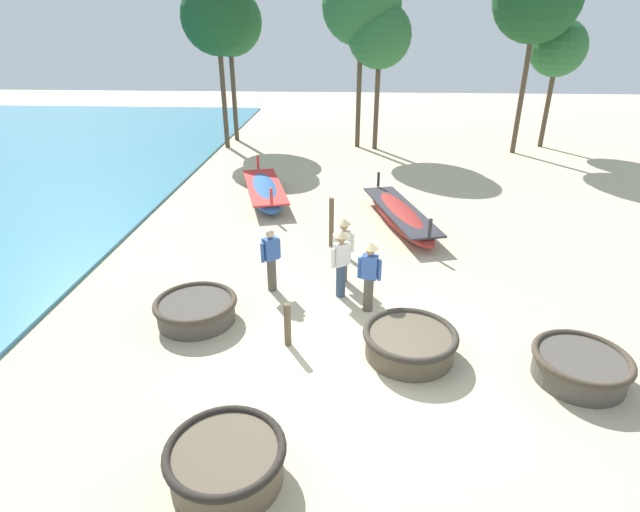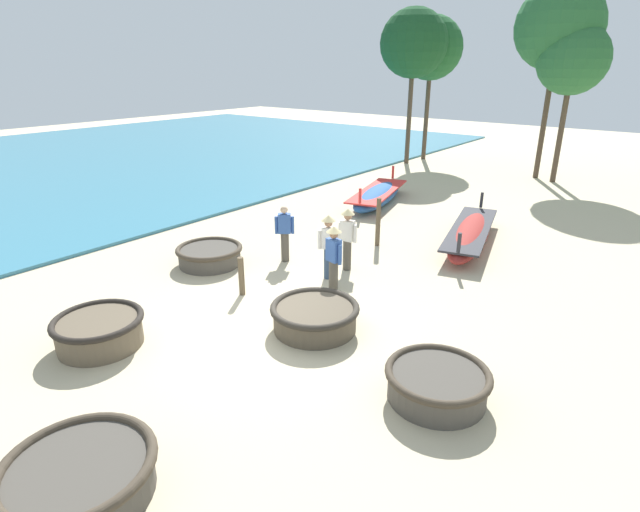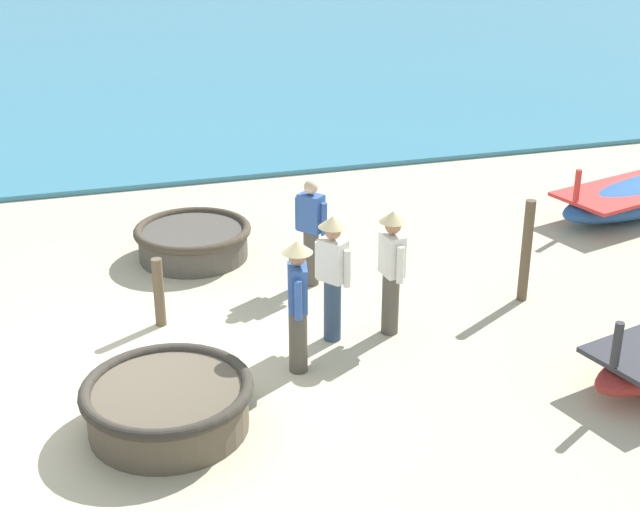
% 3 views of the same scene
% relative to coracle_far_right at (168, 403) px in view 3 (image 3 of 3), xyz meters
% --- Properties ---
extents(ground_plane, '(80.00, 80.00, 0.00)m').
position_rel_coracle_far_right_xyz_m(ground_plane, '(-0.84, -0.36, -0.30)').
color(ground_plane, '#C6B793').
extents(sea, '(28.00, 52.00, 0.10)m').
position_rel_coracle_far_right_xyz_m(sea, '(-21.89, 3.64, -0.25)').
color(sea, teal).
rests_on(sea, ground).
extents(coracle_far_right, '(1.83, 1.83, 0.55)m').
position_rel_coracle_far_right_xyz_m(coracle_far_right, '(0.00, 0.00, 0.00)').
color(coracle_far_right, brown).
rests_on(coracle_far_right, ground).
extents(coracle_upturned, '(1.79, 1.79, 0.52)m').
position_rel_coracle_far_right_xyz_m(coracle_upturned, '(-4.47, 0.99, -0.02)').
color(coracle_upturned, '#4C473F').
rests_on(coracle_upturned, ground).
extents(fisherman_standing_right, '(0.43, 0.39, 1.57)m').
position_rel_coracle_far_right_xyz_m(fisherman_standing_right, '(-3.03, 2.45, 0.53)').
color(fisherman_standing_right, '#4C473D').
rests_on(fisherman_standing_right, ground).
extents(fisherman_hauling, '(0.52, 0.36, 1.67)m').
position_rel_coracle_far_right_xyz_m(fisherman_hauling, '(-0.75, 1.63, 0.65)').
color(fisherman_hauling, '#4C473D').
rests_on(fisherman_hauling, ground).
extents(fisherman_standing_left, '(0.45, 0.38, 1.67)m').
position_rel_coracle_far_right_xyz_m(fisherman_standing_left, '(-1.38, 2.25, 0.65)').
color(fisherman_standing_left, '#2D425B').
rests_on(fisherman_standing_left, ground).
extents(fisherman_crouching, '(0.53, 0.36, 1.67)m').
position_rel_coracle_far_right_xyz_m(fisherman_crouching, '(-1.34, 3.01, 0.65)').
color(fisherman_crouching, '#4C473D').
rests_on(fisherman_crouching, ground).
extents(mooring_post_shoreline, '(0.14, 0.14, 0.94)m').
position_rel_coracle_far_right_xyz_m(mooring_post_shoreline, '(-2.39, 0.22, 0.17)').
color(mooring_post_shoreline, brown).
rests_on(mooring_post_shoreline, ground).
extents(mooring_post_mid_beach, '(0.14, 0.14, 1.46)m').
position_rel_coracle_far_right_xyz_m(mooring_post_mid_beach, '(-1.71, 5.11, 0.43)').
color(mooring_post_mid_beach, brown).
rests_on(mooring_post_mid_beach, ground).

